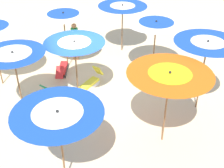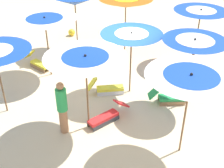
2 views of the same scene
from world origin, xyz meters
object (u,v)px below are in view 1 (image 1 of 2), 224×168
beach_umbrella_0 (123,9)px  lounger_3 (91,82)px  beach_umbrella_5 (13,58)px  beach_umbrella_8 (58,118)px  beach_umbrella_7 (169,79)px  beach_umbrella_3 (156,27)px  beach_umbrella_6 (207,48)px  lounger_1 (172,69)px  lounger_2 (62,69)px  lounger_0 (38,101)px  beach_umbrella_4 (75,47)px  beachgoer_0 (75,41)px  beach_umbrella_1 (64,17)px

beach_umbrella_0 → lounger_3: beach_umbrella_0 is taller
beach_umbrella_5 → beach_umbrella_8: 3.16m
beach_umbrella_8 → beach_umbrella_7: bearing=98.6°
beach_umbrella_3 → beach_umbrella_6: beach_umbrella_6 is taller
lounger_1 → lounger_2: 4.38m
beach_umbrella_0 → lounger_0: size_ratio=1.79×
beach_umbrella_4 → beach_umbrella_7: size_ratio=0.94×
beach_umbrella_3 → lounger_0: beach_umbrella_3 is taller
beach_umbrella_7 → beach_umbrella_5: bearing=-125.3°
beach_umbrella_4 → lounger_0: (0.04, -1.41, -1.75)m
beach_umbrella_0 → beachgoer_0: size_ratio=1.31×
beach_umbrella_5 → beach_umbrella_0: bearing=124.8°
beach_umbrella_6 → beach_umbrella_8: 5.06m
beach_umbrella_8 → lounger_1: bearing=125.9°
beach_umbrella_7 → lounger_1: 4.33m
lounger_1 → beach_umbrella_5: bearing=16.5°
lounger_2 → beachgoer_0: 1.44m
beach_umbrella_7 → lounger_1: (-3.25, 2.13, -1.90)m
beach_umbrella_5 → lounger_3: size_ratio=1.98×
beach_umbrella_1 → beach_umbrella_5: (2.61, -2.05, -0.06)m
beach_umbrella_3 → beach_umbrella_6: 2.44m
beach_umbrella_7 → lounger_2: size_ratio=1.63×
beach_umbrella_8 → beachgoer_0: beach_umbrella_8 is taller
lounger_0 → beachgoer_0: size_ratio=0.73×
beach_umbrella_4 → lounger_2: beach_umbrella_4 is taller
beach_umbrella_5 → beach_umbrella_7: (2.63, 3.71, 0.02)m
beach_umbrella_5 → lounger_3: 3.25m
beach_umbrella_4 → lounger_2: size_ratio=1.54×
beach_umbrella_3 → beachgoer_0: beach_umbrella_3 is taller
beach_umbrella_1 → beach_umbrella_7: beach_umbrella_1 is taller
beach_umbrella_4 → beach_umbrella_7: 3.44m
beach_umbrella_5 → lounger_0: size_ratio=1.91×
beach_umbrella_7 → lounger_1: bearing=146.8°
beach_umbrella_6 → lounger_3: bearing=-128.5°
beach_umbrella_4 → beachgoer_0: size_ratio=1.35×
beach_umbrella_4 → lounger_3: bearing=129.8°
beach_umbrella_5 → beach_umbrella_6: size_ratio=0.93×
beach_umbrella_0 → beach_umbrella_7: (5.92, -1.02, 0.16)m
beach_umbrella_1 → lounger_2: bearing=-33.9°
beach_umbrella_1 → lounger_1: bearing=62.4°
beach_umbrella_4 → lounger_3: size_ratio=1.91×
beach_umbrella_1 → beach_umbrella_5: 3.32m
lounger_2 → beach_umbrella_7: bearing=-137.3°
beach_umbrella_0 → beach_umbrella_6: size_ratio=0.87×
lounger_3 → beach_umbrella_8: bearing=26.9°
beach_umbrella_1 → lounger_0: (2.34, -1.54, -1.93)m
beach_umbrella_6 → lounger_2: (-3.72, -3.81, -2.02)m
beach_umbrella_4 → beach_umbrella_6: 4.10m
beach_umbrella_6 → lounger_0: (-1.85, -5.04, -2.00)m
beach_umbrella_7 → beach_umbrella_8: bearing=-81.4°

